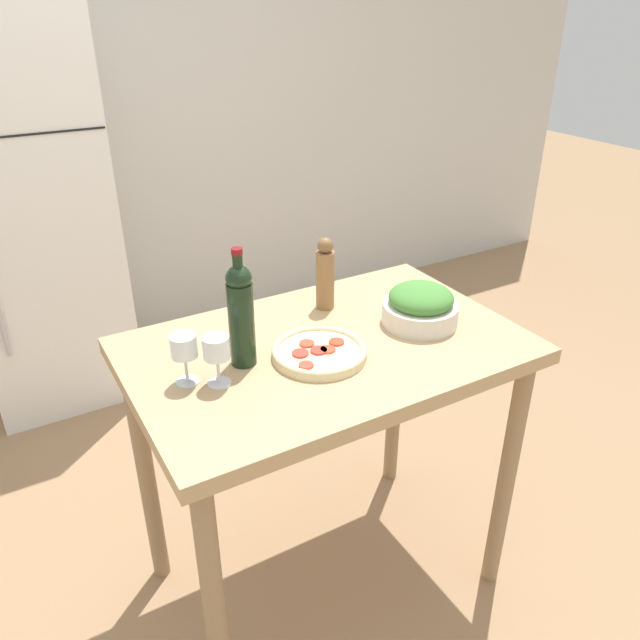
{
  "coord_description": "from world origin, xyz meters",
  "views": [
    {
      "loc": [
        -0.79,
        -1.33,
        1.84
      ],
      "look_at": [
        0.0,
        0.04,
        1.01
      ],
      "focal_mm": 35.0,
      "sensor_mm": 36.0,
      "label": 1
    }
  ],
  "objects_px": {
    "refrigerator": "(31,215)",
    "pepper_mill": "(325,275)",
    "salad_bowl": "(420,306)",
    "homemade_pizza": "(319,352)",
    "wine_glass_far": "(184,349)",
    "wine_bottle": "(241,313)",
    "wine_glass_near": "(216,350)"
  },
  "relations": [
    {
      "from": "refrigerator",
      "to": "homemade_pizza",
      "type": "relative_size",
      "value": 7.11
    },
    {
      "from": "refrigerator",
      "to": "wine_glass_far",
      "type": "relative_size",
      "value": 13.57
    },
    {
      "from": "wine_glass_far",
      "to": "pepper_mill",
      "type": "height_order",
      "value": "pepper_mill"
    },
    {
      "from": "wine_glass_far",
      "to": "wine_glass_near",
      "type": "bearing_deg",
      "value": -34.89
    },
    {
      "from": "refrigerator",
      "to": "wine_glass_near",
      "type": "distance_m",
      "value": 1.78
    },
    {
      "from": "wine_glass_far",
      "to": "pepper_mill",
      "type": "relative_size",
      "value": 0.59
    },
    {
      "from": "refrigerator",
      "to": "salad_bowl",
      "type": "bearing_deg",
      "value": -63.77
    },
    {
      "from": "refrigerator",
      "to": "pepper_mill",
      "type": "relative_size",
      "value": 7.97
    },
    {
      "from": "refrigerator",
      "to": "salad_bowl",
      "type": "xyz_separation_m",
      "value": [
        0.87,
        -1.76,
        0.07
      ]
    },
    {
      "from": "pepper_mill",
      "to": "salad_bowl",
      "type": "height_order",
      "value": "pepper_mill"
    },
    {
      "from": "wine_glass_far",
      "to": "pepper_mill",
      "type": "xyz_separation_m",
      "value": [
        0.53,
        0.19,
        0.01
      ]
    },
    {
      "from": "salad_bowl",
      "to": "pepper_mill",
      "type": "bearing_deg",
      "value": 129.29
    },
    {
      "from": "wine_bottle",
      "to": "wine_glass_near",
      "type": "height_order",
      "value": "wine_bottle"
    },
    {
      "from": "wine_glass_near",
      "to": "wine_glass_far",
      "type": "distance_m",
      "value": 0.08
    },
    {
      "from": "pepper_mill",
      "to": "homemade_pizza",
      "type": "distance_m",
      "value": 0.32
    },
    {
      "from": "wine_glass_far",
      "to": "wine_bottle",
      "type": "bearing_deg",
      "value": 5.02
    },
    {
      "from": "refrigerator",
      "to": "homemade_pizza",
      "type": "distance_m",
      "value": 1.85
    },
    {
      "from": "wine_glass_near",
      "to": "pepper_mill",
      "type": "relative_size",
      "value": 0.59
    },
    {
      "from": "wine_bottle",
      "to": "pepper_mill",
      "type": "bearing_deg",
      "value": 26.48
    },
    {
      "from": "wine_bottle",
      "to": "homemade_pizza",
      "type": "bearing_deg",
      "value": -21.48
    },
    {
      "from": "wine_glass_far",
      "to": "salad_bowl",
      "type": "relative_size",
      "value": 0.6
    },
    {
      "from": "wine_glass_near",
      "to": "salad_bowl",
      "type": "bearing_deg",
      "value": 0.51
    },
    {
      "from": "wine_glass_near",
      "to": "wine_glass_far",
      "type": "height_order",
      "value": "same"
    },
    {
      "from": "wine_bottle",
      "to": "salad_bowl",
      "type": "relative_size",
      "value": 1.45
    },
    {
      "from": "refrigerator",
      "to": "wine_bottle",
      "type": "bearing_deg",
      "value": -79.61
    },
    {
      "from": "salad_bowl",
      "to": "homemade_pizza",
      "type": "relative_size",
      "value": 0.87
    },
    {
      "from": "salad_bowl",
      "to": "wine_bottle",
      "type": "bearing_deg",
      "value": 174.22
    },
    {
      "from": "wine_glass_near",
      "to": "wine_bottle",
      "type": "bearing_deg",
      "value": 32.55
    },
    {
      "from": "homemade_pizza",
      "to": "salad_bowl",
      "type": "bearing_deg",
      "value": 3.07
    },
    {
      "from": "wine_glass_far",
      "to": "homemade_pizza",
      "type": "distance_m",
      "value": 0.37
    },
    {
      "from": "salad_bowl",
      "to": "homemade_pizza",
      "type": "distance_m",
      "value": 0.37
    },
    {
      "from": "wine_glass_near",
      "to": "wine_glass_far",
      "type": "relative_size",
      "value": 1.0
    }
  ]
}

